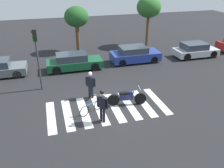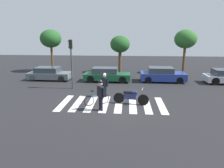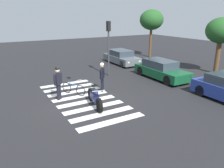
{
  "view_description": "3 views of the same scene",
  "coord_description": "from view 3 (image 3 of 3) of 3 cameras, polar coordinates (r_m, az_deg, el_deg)",
  "views": [
    {
      "loc": [
        -2.92,
        -11.14,
        7.14
      ],
      "look_at": [
        0.57,
        1.0,
        1.01
      ],
      "focal_mm": 37.63,
      "sensor_mm": 36.0,
      "label": 1
    },
    {
      "loc": [
        0.98,
        -12.49,
        4.41
      ],
      "look_at": [
        -0.08,
        1.2,
        1.04
      ],
      "focal_mm": 32.73,
      "sensor_mm": 36.0,
      "label": 2
    },
    {
      "loc": [
        10.68,
        -4.34,
        4.45
      ],
      "look_at": [
        0.83,
        1.33,
        0.87
      ],
      "focal_mm": 35.7,
      "sensor_mm": 36.0,
      "label": 3
    }
  ],
  "objects": [
    {
      "name": "ground_plane",
      "position": [
        12.36,
        -7.29,
        -3.77
      ],
      "size": [
        60.0,
        60.0,
        0.0
      ],
      "primitive_type": "plane",
      "color": "#232326"
    },
    {
      "name": "police_motorcycle",
      "position": [
        11.18,
        -4.45,
        -3.39
      ],
      "size": [
        2.28,
        0.7,
        1.07
      ],
      "color": "black",
      "rests_on": "ground_plane"
    },
    {
      "name": "leaning_bicycle",
      "position": [
        13.0,
        -9.86,
        -1.11
      ],
      "size": [
        1.48,
        0.86,
        0.98
      ],
      "color": "black",
      "rests_on": "ground_plane"
    },
    {
      "name": "officer_on_foot",
      "position": [
        12.16,
        -13.65,
        0.9
      ],
      "size": [
        0.48,
        0.54,
        1.86
      ],
      "color": "black",
      "rests_on": "ground_plane"
    },
    {
      "name": "officer_by_motorcycle",
      "position": [
        13.19,
        -2.54,
        2.34
      ],
      "size": [
        0.54,
        0.45,
        1.75
      ],
      "color": "black",
      "rests_on": "ground_plane"
    },
    {
      "name": "crosswalk_stripes",
      "position": [
        12.36,
        -7.29,
        -3.75
      ],
      "size": [
        6.75,
        3.24,
        0.01
      ],
      "color": "silver",
      "rests_on": "ground_plane"
    },
    {
      "name": "car_grey_coupe",
      "position": [
        20.92,
        2.44,
        6.88
      ],
      "size": [
        4.13,
        1.84,
        1.26
      ],
      "color": "black",
      "rests_on": "ground_plane"
    },
    {
      "name": "car_green_compact",
      "position": [
        16.34,
        12.45,
        3.57
      ],
      "size": [
        4.35,
        1.74,
        1.32
      ],
      "color": "black",
      "rests_on": "ground_plane"
    },
    {
      "name": "traffic_light_pole",
      "position": [
        16.37,
        -0.92,
        11.31
      ],
      "size": [
        0.34,
        0.26,
        3.98
      ],
      "color": "#38383D",
      "rests_on": "ground_plane"
    },
    {
      "name": "street_tree_near",
      "position": [
        24.25,
        10.1,
        15.81
      ],
      "size": [
        2.43,
        2.43,
        4.92
      ],
      "color": "brown",
      "rests_on": "ground_plane"
    },
    {
      "name": "street_tree_mid",
      "position": [
        18.79,
        26.17,
        12.02
      ],
      "size": [
        2.24,
        2.24,
        4.24
      ],
      "color": "brown",
      "rests_on": "ground_plane"
    }
  ]
}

